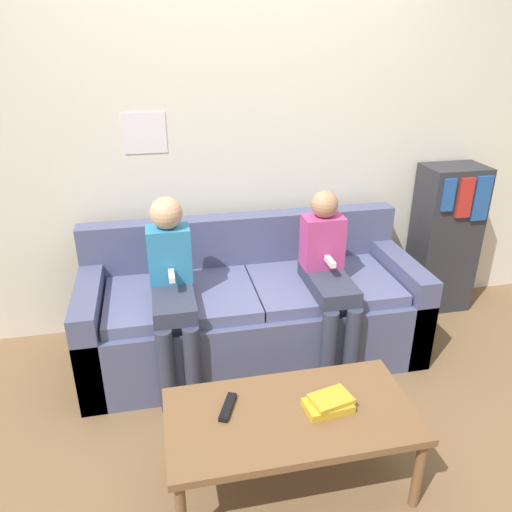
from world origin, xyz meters
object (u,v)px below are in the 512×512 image
Objects in this scene: person_left at (172,285)px; tv_remote at (228,407)px; couch at (252,311)px; bookshelf at (444,239)px; person_right at (328,274)px; coffee_table at (291,420)px.

tv_remote is (0.18, -0.79, -0.21)m from person_left.
couch is 1.04m from tv_remote.
couch is at bearing 21.56° from person_left.
tv_remote is (-0.30, -0.98, 0.12)m from couch.
couch reaches higher than tv_remote.
couch is at bearing -168.56° from bookshelf.
couch is 11.97× the size of tv_remote.
bookshelf is (1.97, 0.49, -0.09)m from person_left.
person_left is at bearing -158.44° from couch.
person_left is 0.84m from tv_remote.
person_right is (0.42, -0.20, 0.31)m from couch.
person_right is 1.08m from tv_remote.
coffee_table is at bearing -62.75° from person_left.
bookshelf is (1.79, 1.28, 0.13)m from tv_remote.
person_left reaches higher than bookshelf.
couch is 1.92× the size of person_right.
person_left reaches higher than tv_remote.
person_left is 2.03m from bookshelf.
coffee_table is 1.01× the size of person_right.
tv_remote is at bearing -77.04° from person_left.
tv_remote is at bearing -107.22° from couch.
bookshelf reaches higher than person_right.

